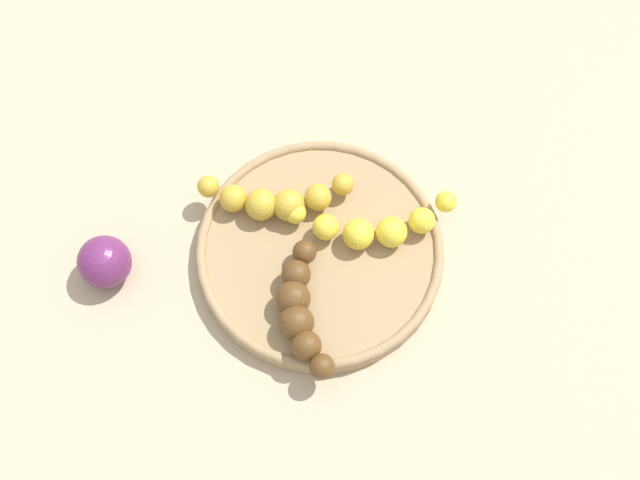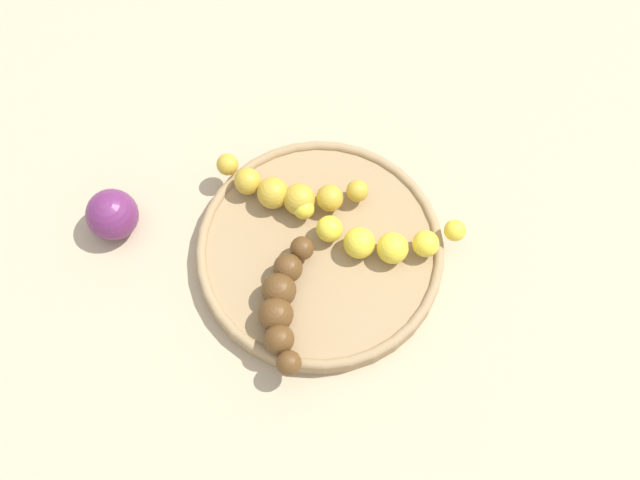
{
  "view_description": "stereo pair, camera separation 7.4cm",
  "coord_description": "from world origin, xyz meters",
  "px_view_note": "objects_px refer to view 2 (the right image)",
  "views": [
    {
      "loc": [
        0.19,
        0.24,
        0.71
      ],
      "look_at": [
        0.0,
        0.0,
        0.04
      ],
      "focal_mm": 43.43,
      "sensor_mm": 36.0,
      "label": 1
    },
    {
      "loc": [
        0.13,
        0.28,
        0.71
      ],
      "look_at": [
        0.0,
        0.0,
        0.04
      ],
      "focal_mm": 43.43,
      "sensor_mm": 36.0,
      "label": 2
    }
  ],
  "objects_px": {
    "banana_spotted": "(288,191)",
    "plum_purple": "(112,215)",
    "banana_yellow": "(377,238)",
    "banana_overripe": "(282,303)",
    "fruit_bowl": "(320,251)"
  },
  "relations": [
    {
      "from": "banana_spotted",
      "to": "plum_purple",
      "type": "relative_size",
      "value": 2.48
    },
    {
      "from": "banana_yellow",
      "to": "plum_purple",
      "type": "xyz_separation_m",
      "value": [
        0.23,
        -0.13,
        -0.01
      ]
    },
    {
      "from": "banana_overripe",
      "to": "plum_purple",
      "type": "bearing_deg",
      "value": -23.61
    },
    {
      "from": "banana_spotted",
      "to": "banana_yellow",
      "type": "relative_size",
      "value": 0.9
    },
    {
      "from": "banana_overripe",
      "to": "banana_yellow",
      "type": "relative_size",
      "value": 0.84
    },
    {
      "from": "fruit_bowl",
      "to": "banana_overripe",
      "type": "height_order",
      "value": "banana_overripe"
    },
    {
      "from": "plum_purple",
      "to": "fruit_bowl",
      "type": "bearing_deg",
      "value": 146.58
    },
    {
      "from": "fruit_bowl",
      "to": "banana_overripe",
      "type": "xyz_separation_m",
      "value": [
        0.06,
        0.04,
        0.02
      ]
    },
    {
      "from": "banana_spotted",
      "to": "plum_purple",
      "type": "height_order",
      "value": "same"
    },
    {
      "from": "fruit_bowl",
      "to": "plum_purple",
      "type": "xyz_separation_m",
      "value": [
        0.17,
        -0.11,
        0.01
      ]
    },
    {
      "from": "fruit_bowl",
      "to": "banana_overripe",
      "type": "bearing_deg",
      "value": 36.69
    },
    {
      "from": "banana_yellow",
      "to": "plum_purple",
      "type": "bearing_deg",
      "value": -86.63
    },
    {
      "from": "plum_purple",
      "to": "banana_yellow",
      "type": "bearing_deg",
      "value": 149.28
    },
    {
      "from": "fruit_bowl",
      "to": "banana_spotted",
      "type": "relative_size",
      "value": 1.9
    },
    {
      "from": "fruit_bowl",
      "to": "banana_overripe",
      "type": "relative_size",
      "value": 2.03
    }
  ]
}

